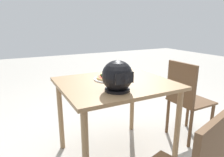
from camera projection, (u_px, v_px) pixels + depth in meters
ground_plane at (115, 155)px, 2.03m from camera, size 14.00×14.00×0.00m
dining_table at (115, 92)px, 1.86m from camera, size 1.00×0.87×0.78m
pizza_plate at (109, 79)px, 1.91m from camera, size 0.28×0.28×0.01m
pizza at (108, 77)px, 1.90m from camera, size 0.24×0.24×0.05m
motorcycle_helmet at (117, 77)px, 1.55m from camera, size 0.24×0.24×0.24m
chair_side at (186, 97)px, 2.23m from camera, size 0.40×0.40×0.90m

